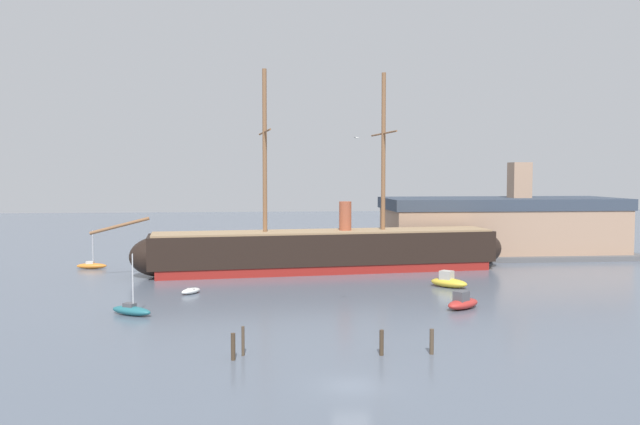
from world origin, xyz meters
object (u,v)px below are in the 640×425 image
(mooring_piling_nearest, at_px, (233,347))
(dockside_warehouse_right, at_px, (501,227))
(mooring_piling_left_pair, at_px, (432,342))
(seagull_in_flight, at_px, (356,138))
(tall_ship, at_px, (325,250))
(sailboat_mid_left, at_px, (131,310))
(mooring_piling_midwater, at_px, (382,343))
(motorboat_mid_right, at_px, (463,303))
(motorboat_alongside_stern, at_px, (449,282))
(sailboat_far_left, at_px, (92,266))
(dinghy_alongside_bow, at_px, (191,291))
(mooring_piling_right_pair, at_px, (243,341))

(mooring_piling_nearest, relative_size, dockside_warehouse_right, 0.05)
(mooring_piling_left_pair, height_order, seagull_in_flight, seagull_in_flight)
(tall_ship, height_order, sailboat_mid_left, tall_ship)
(tall_ship, height_order, mooring_piling_nearest, tall_ship)
(sailboat_mid_left, height_order, mooring_piling_midwater, sailboat_mid_left)
(motorboat_mid_right, xyz_separation_m, motorboat_alongside_stern, (2.40, 12.91, 0.05))
(motorboat_mid_right, xyz_separation_m, sailboat_far_left, (-45.48, 33.81, -0.19))
(seagull_in_flight, bearing_deg, mooring_piling_left_pair, -66.39)
(motorboat_alongside_stern, distance_m, seagull_in_flight, 29.44)
(dinghy_alongside_bow, bearing_deg, tall_ship, 41.99)
(mooring_piling_midwater, bearing_deg, motorboat_mid_right, 54.26)
(mooring_piling_left_pair, bearing_deg, tall_ship, 94.57)
(tall_ship, distance_m, dinghy_alongside_bow, 23.82)
(tall_ship, height_order, mooring_piling_midwater, tall_ship)
(motorboat_alongside_stern, distance_m, mooring_piling_nearest, 39.10)
(seagull_in_flight, bearing_deg, sailboat_mid_left, 162.32)
(mooring_piling_right_pair, bearing_deg, tall_ship, 75.46)
(mooring_piling_midwater, bearing_deg, sailboat_mid_left, 142.50)
(sailboat_far_left, height_order, dockside_warehouse_right, dockside_warehouse_right)
(mooring_piling_midwater, bearing_deg, sailboat_far_left, 123.82)
(mooring_piling_nearest, distance_m, dockside_warehouse_right, 73.74)
(mooring_piling_midwater, bearing_deg, seagull_in_flight, 92.56)
(tall_ship, xyz_separation_m, mooring_piling_right_pair, (-11.13, -42.92, -1.91))
(tall_ship, height_order, dinghy_alongside_bow, tall_ship)
(sailboat_mid_left, distance_m, dinghy_alongside_bow, 12.22)
(tall_ship, bearing_deg, dinghy_alongside_bow, -138.01)
(mooring_piling_nearest, distance_m, mooring_piling_left_pair, 15.38)
(motorboat_mid_right, relative_size, mooring_piling_nearest, 2.30)
(motorboat_mid_right, relative_size, sailboat_far_left, 0.84)
(motorboat_mid_right, height_order, sailboat_far_left, sailboat_far_left)
(motorboat_mid_right, bearing_deg, mooring_piling_right_pair, -145.57)
(mooring_piling_left_pair, bearing_deg, mooring_piling_nearest, -179.70)
(dinghy_alongside_bow, relative_size, mooring_piling_nearest, 1.46)
(tall_ship, bearing_deg, motorboat_mid_right, -67.49)
(seagull_in_flight, bearing_deg, mooring_piling_right_pair, -138.70)
(tall_ship, relative_size, seagull_in_flight, 56.77)
(tall_ship, bearing_deg, mooring_piling_right_pair, -104.54)
(mooring_piling_nearest, bearing_deg, mooring_piling_right_pair, 57.81)
(dinghy_alongside_bow, height_order, dockside_warehouse_right, dockside_warehouse_right)
(mooring_piling_midwater, bearing_deg, dinghy_alongside_bow, 121.41)
(mooring_piling_left_pair, xyz_separation_m, mooring_piling_right_pair, (-14.65, 1.08, 0.15))
(motorboat_alongside_stern, distance_m, mooring_piling_midwater, 32.62)
(dinghy_alongside_bow, bearing_deg, sailboat_far_left, 126.68)
(sailboat_mid_left, distance_m, mooring_piling_nearest, 20.03)
(mooring_piling_left_pair, bearing_deg, sailboat_far_left, 126.78)
(motorboat_alongside_stern, bearing_deg, mooring_piling_midwater, -115.87)
(dinghy_alongside_bow, bearing_deg, mooring_piling_nearest, -78.53)
(dinghy_alongside_bow, bearing_deg, sailboat_mid_left, -113.22)
(motorboat_mid_right, distance_m, mooring_piling_nearest, 28.56)
(mooring_piling_midwater, bearing_deg, dockside_warehouse_right, 61.26)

